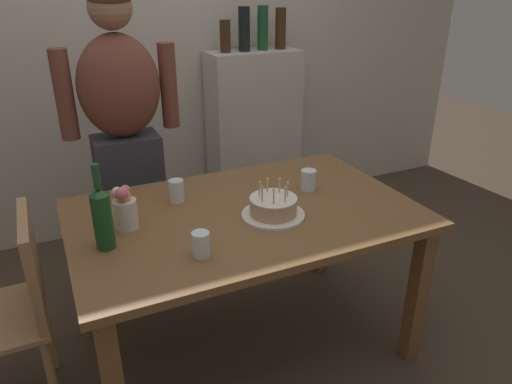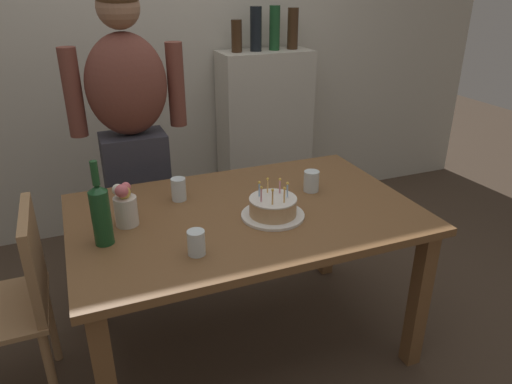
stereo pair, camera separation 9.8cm
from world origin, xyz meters
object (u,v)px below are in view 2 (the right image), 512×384
Objects in this scene: water_glass_near at (179,189)px; flower_vase at (125,205)px; wine_bottle at (101,213)px; dining_chair at (15,296)px; person_man_bearded at (133,142)px; birthday_cake at (273,208)px; water_glass_side at (196,243)px; water_glass_far at (311,181)px.

water_glass_near is 0.30m from flower_vase.
dining_chair is at bearing 163.57° from wine_bottle.
water_glass_near is 0.53m from person_man_bearded.
birthday_cake is 2.60× the size of water_glass_near.
flower_vase is 0.69m from person_man_bearded.
person_man_bearded is at bearing 93.84° from water_glass_side.
person_man_bearded is at bearing 103.04° from water_glass_near.
water_glass_far is at bearing 91.37° from dining_chair.
flower_vase reaches higher than water_glass_near.
wine_bottle reaches higher than water_glass_near.
dining_chair is at bearing 48.27° from person_man_bearded.
water_glass_near reaches higher than water_glass_side.
flower_vase is 0.11× the size of person_man_bearded.
person_man_bearded is at bearing 78.22° from flower_vase.
flower_vase is at bearing 78.22° from person_man_bearded.
flower_vase reaches higher than birthday_cake.
water_glass_side is at bearing 93.84° from person_man_bearded.
birthday_cake is 0.46m from water_glass_near.
birthday_cake is 2.84× the size of water_glass_side.
water_glass_far is 0.06× the size of person_man_bearded.
water_glass_side is 0.28× the size of wine_bottle.
flower_vase is (-0.59, 0.16, 0.05)m from birthday_cake.
dining_chair is at bearing -178.63° from water_glass_far.
dining_chair is (-0.37, 0.11, -0.36)m from wine_bottle.
water_glass_side is 0.51× the size of flower_vase.
wine_bottle reaches higher than birthday_cake.
birthday_cake reaches higher than water_glass_side.
water_glass_far is at bearing 32.61° from birthday_cake.
dining_chair is (-0.73, -0.17, -0.28)m from water_glass_near.
person_man_bearded is at bearing 138.29° from water_glass_far.
flower_vase is (0.10, 0.12, -0.04)m from wine_bottle.
water_glass_near is 0.06× the size of person_man_bearded.
wine_bottle is (-0.36, -0.28, 0.08)m from water_glass_near.
water_glass_side is 1.01m from person_man_bearded.
dining_chair is at bearing -178.40° from flower_vase.
water_glass_far is at bearing -12.71° from water_glass_near.
water_glass_side is (-0.38, -0.17, 0.01)m from birthday_cake.
water_glass_side is at bearing -34.28° from wine_bottle.
water_glass_far is 0.99m from wine_bottle.
water_glass_far is at bearing 27.87° from water_glass_side.
flower_vase is at bearing 91.60° from dining_chair.
dining_chair is at bearing 172.14° from birthday_cake.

